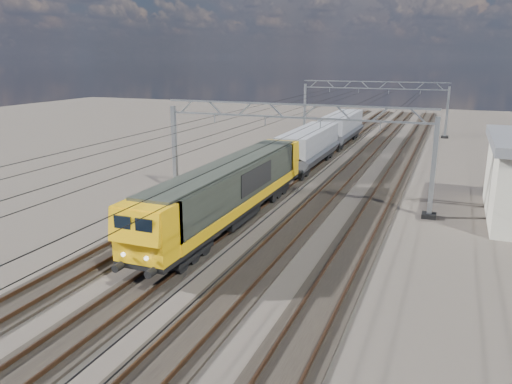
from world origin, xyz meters
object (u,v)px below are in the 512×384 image
at_px(locomotive, 231,189).
at_px(hopper_wagon_lead, 309,145).
at_px(catenary_gantry_mid, 292,149).
at_px(catenary_gantry_far, 373,105).
at_px(hopper_wagon_mid, 341,126).

height_order(locomotive, hopper_wagon_lead, locomotive).
distance_m(catenary_gantry_mid, locomotive, 6.53).
height_order(catenary_gantry_far, hopper_wagon_mid, catenary_gantry_far).
bearing_deg(catenary_gantry_far, hopper_wagon_lead, -94.70).
relative_size(locomotive, hopper_wagon_mid, 1.62).
distance_m(catenary_gantry_far, hopper_wagon_lead, 24.46).
bearing_deg(catenary_gantry_far, locomotive, -92.73).
relative_size(catenary_gantry_far, hopper_wagon_mid, 1.53).
bearing_deg(catenary_gantry_mid, hopper_wagon_mid, 94.42).
distance_m(catenary_gantry_mid, catenary_gantry_far, 36.00).
distance_m(catenary_gantry_mid, hopper_wagon_lead, 11.97).
relative_size(catenary_gantry_far, locomotive, 0.94).
distance_m(locomotive, hopper_wagon_mid, 31.90).
relative_size(catenary_gantry_mid, locomotive, 0.94).
bearing_deg(catenary_gantry_far, catenary_gantry_mid, -90.00).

